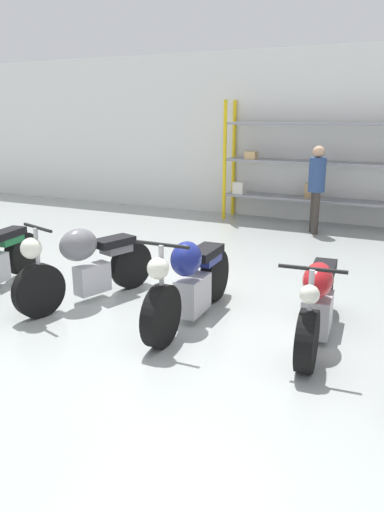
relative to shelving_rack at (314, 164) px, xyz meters
The scene contains 7 objects.
ground_plane 6.06m from the shelving_rack, 91.36° to the right, with size 30.00×30.00×0.00m, color #9EA3A0.
back_wall 0.67m from the shelving_rack, 110.84° to the left, with size 30.00×0.08×3.60m.
shelving_rack is the anchor object (origin of this frame).
motorcycle_grey 5.99m from the shelving_rack, 104.38° to the right, with size 0.82×1.95×1.07m.
motorcycle_blue 5.78m from the shelving_rack, 90.62° to the right, with size 0.58×2.08×1.07m.
motorcycle_red 5.82m from the shelving_rack, 76.66° to the right, with size 0.60×1.99×0.98m.
person_near_rack 0.88m from the shelving_rack, 73.40° to the right, with size 0.43×0.43×1.69m.
Camera 1 is at (2.39, -4.55, 2.28)m, focal length 35.00 mm.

